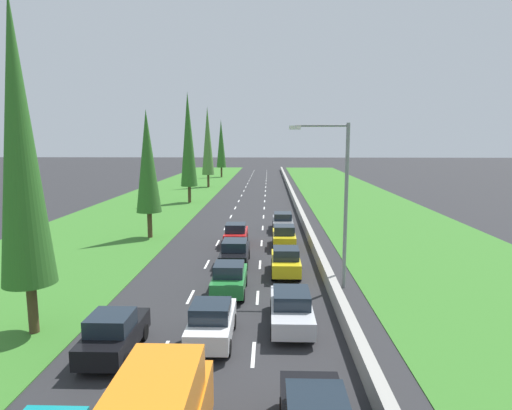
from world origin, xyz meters
name	(u,v)px	position (x,y,z in m)	size (l,w,h in m)	color
ground_plane	(253,198)	(0.00, 60.00, 0.00)	(300.00, 300.00, 0.00)	#28282B
grass_verge_left	(164,198)	(-12.65, 60.00, 0.02)	(14.00, 140.00, 0.04)	#387528
grass_verge_right	(354,199)	(14.35, 60.00, 0.02)	(14.00, 140.00, 0.04)	#387528
median_barrier	(293,195)	(5.70, 60.00, 0.42)	(0.44, 120.00, 0.85)	#9E9B93
lane_markings	(253,198)	(0.00, 60.00, 0.01)	(3.64, 116.00, 0.01)	white
white_hatchback_centre_lane	(212,322)	(0.03, 16.01, 0.84)	(1.74, 3.90, 1.72)	white
silver_sedan_right_lane	(291,308)	(3.31, 17.62, 0.81)	(1.82, 4.50, 1.64)	silver
black_hatchback_left_lane	(114,334)	(-3.53, 14.82, 0.84)	(1.74, 3.90, 1.72)	black
yellow_hatchback_right_lane	(286,261)	(3.35, 24.96, 0.84)	(1.74, 3.90, 1.72)	yellow
yellow_hatchback_right_lane_fourth	(284,236)	(3.48, 31.82, 0.84)	(1.74, 3.90, 1.72)	yellow
green_hatchback_centre_lane	(230,278)	(0.24, 21.58, 0.84)	(1.74, 3.90, 1.72)	#237A33
grey_sedan_right_lane	(283,222)	(3.57, 38.06, 0.81)	(1.82, 4.50, 1.64)	slate
black_sedan_centre_lane	(235,252)	(0.10, 27.07, 0.81)	(1.82, 4.50, 1.64)	black
red_hatchback_centre_lane	(236,234)	(-0.25, 32.52, 0.84)	(1.74, 3.90, 1.72)	red
poplar_tree_nearest	(19,144)	(-7.59, 16.57, 7.95)	(2.15, 2.15, 13.80)	#4C3823
poplar_tree_second	(148,162)	(-7.63, 34.70, 6.35)	(2.06, 2.06, 10.59)	#4C3823
poplar_tree_third	(188,140)	(-8.09, 55.36, 8.18)	(2.16, 2.16, 14.26)	#4C3823
poplar_tree_fourth	(208,141)	(-8.31, 74.62, 7.99)	(2.15, 2.15, 13.86)	#4C3823
poplar_tree_fifth	(221,144)	(-8.27, 95.32, 7.39)	(2.12, 2.12, 12.67)	#4C3823
street_light_mast	(340,194)	(6.13, 22.74, 5.23)	(3.20, 0.28, 9.00)	gray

